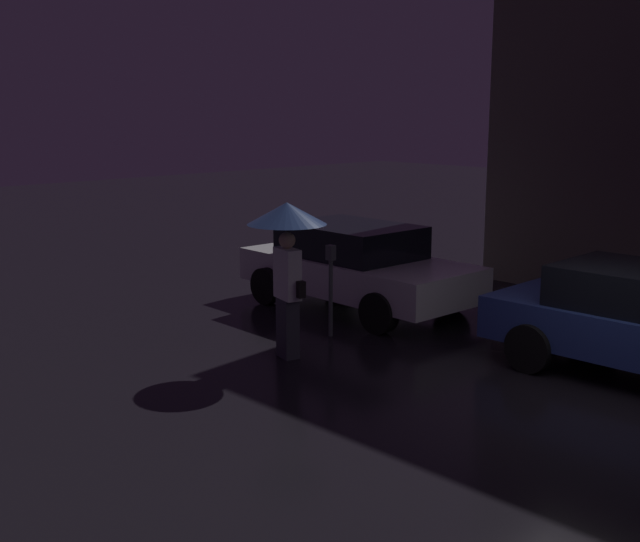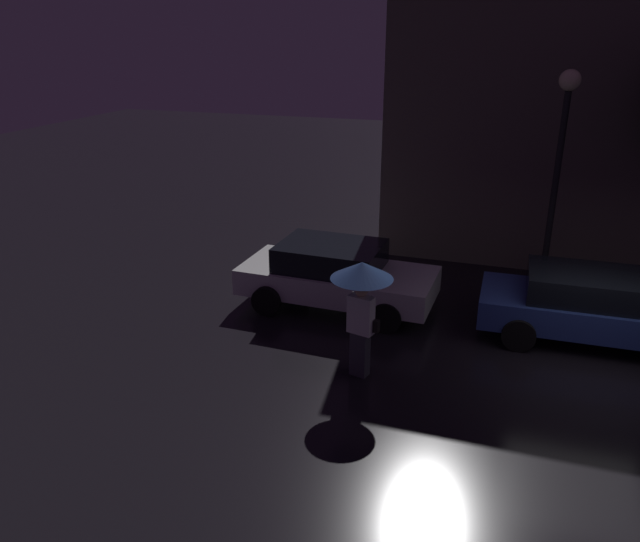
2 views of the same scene
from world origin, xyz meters
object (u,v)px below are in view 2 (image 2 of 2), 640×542
at_px(parked_car_white, 336,274).
at_px(parking_meter, 359,303).
at_px(pedestrian_with_umbrella, 362,287).
at_px(parked_car_blue, 591,306).
at_px(street_lamp_near, 561,141).

xyz_separation_m(parked_car_white, parking_meter, (0.93, -1.52, 0.10)).
bearing_deg(parking_meter, pedestrian_with_umbrella, -73.93).
bearing_deg(parked_car_blue, parked_car_white, 178.86).
distance_m(parked_car_blue, parking_meter, 4.44).
relative_size(pedestrian_with_umbrella, street_lamp_near, 0.43).
distance_m(parked_car_white, street_lamp_near, 5.55).
xyz_separation_m(parked_car_white, pedestrian_with_umbrella, (1.25, -2.65, 0.92)).
xyz_separation_m(parked_car_blue, pedestrian_with_umbrella, (-3.85, -2.65, 0.93)).
bearing_deg(pedestrian_with_umbrella, street_lamp_near, -106.79).
bearing_deg(street_lamp_near, pedestrian_with_umbrella, -121.25).
bearing_deg(parking_meter, parked_car_blue, 19.90).
bearing_deg(pedestrian_with_umbrella, parked_car_white, -50.23).
distance_m(pedestrian_with_umbrella, parking_meter, 1.44).
relative_size(parked_car_white, parking_meter, 3.08).
distance_m(parking_meter, street_lamp_near, 5.71).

